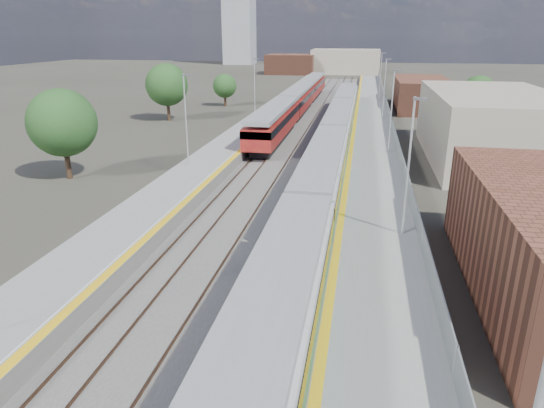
# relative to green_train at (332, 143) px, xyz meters

# --- Properties ---
(ground) EXTENTS (320.00, 320.00, 0.00)m
(ground) POSITION_rel_green_train_xyz_m (-1.50, 10.52, -2.23)
(ground) COLOR #47443A
(ground) RESTS_ON ground
(ballast_bed) EXTENTS (10.50, 155.00, 0.06)m
(ballast_bed) POSITION_rel_green_train_xyz_m (-3.75, 13.02, -2.20)
(ballast_bed) COLOR #565451
(ballast_bed) RESTS_ON ground
(tracks) EXTENTS (8.96, 160.00, 0.17)m
(tracks) POSITION_rel_green_train_xyz_m (-3.15, 14.69, -2.12)
(tracks) COLOR #4C3323
(tracks) RESTS_ON ground
(platform_right) EXTENTS (4.70, 155.00, 8.52)m
(platform_right) POSITION_rel_green_train_xyz_m (3.78, 13.01, -1.69)
(platform_right) COLOR slate
(platform_right) RESTS_ON ground
(platform_left) EXTENTS (4.30, 155.00, 8.52)m
(platform_left) POSITION_rel_green_train_xyz_m (-10.55, 13.01, -1.71)
(platform_left) COLOR slate
(platform_left) RESTS_ON ground
(buildings) EXTENTS (72.00, 185.50, 40.00)m
(buildings) POSITION_rel_green_train_xyz_m (-19.62, 99.12, 8.48)
(buildings) COLOR brown
(buildings) RESTS_ON ground
(green_train) EXTENTS (2.87, 79.91, 3.16)m
(green_train) POSITION_rel_green_train_xyz_m (0.00, 0.00, 0.00)
(green_train) COLOR black
(green_train) RESTS_ON ground
(red_train) EXTENTS (2.98, 60.37, 3.76)m
(red_train) POSITION_rel_green_train_xyz_m (-7.00, 29.76, -0.00)
(red_train) COLOR black
(red_train) RESTS_ON ground
(tree_a) EXTENTS (5.49, 5.49, 7.44)m
(tree_a) POSITION_rel_green_train_xyz_m (-21.35, -7.92, 2.46)
(tree_a) COLOR #382619
(tree_a) RESTS_ON ground
(tree_b) EXTENTS (5.73, 5.73, 7.77)m
(tree_b) POSITION_rel_green_train_xyz_m (-24.05, 20.71, 2.67)
(tree_b) COLOR #382619
(tree_b) RESTS_ON ground
(tree_c) EXTENTS (3.90, 3.90, 5.29)m
(tree_c) POSITION_rel_green_train_xyz_m (-20.19, 35.86, 1.10)
(tree_c) COLOR #382619
(tree_c) RESTS_ON ground
(tree_d) EXTENTS (4.66, 4.66, 6.32)m
(tree_d) POSITION_rel_green_train_xyz_m (17.56, 26.65, 1.75)
(tree_d) COLOR #382619
(tree_d) RESTS_ON ground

